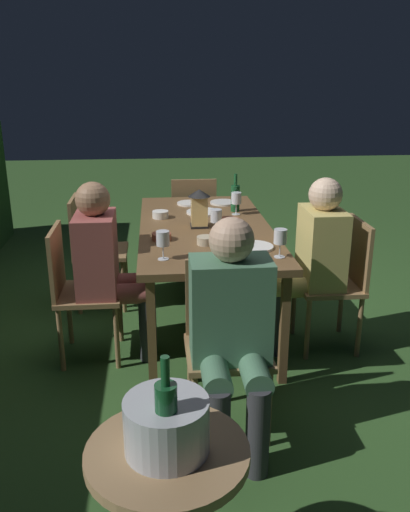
% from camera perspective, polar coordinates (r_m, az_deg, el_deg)
% --- Properties ---
extents(ground_plane, '(16.00, 16.00, 0.00)m').
position_cam_1_polar(ground_plane, '(4.03, 0.00, -7.01)').
color(ground_plane, '#2D5123').
extents(dining_table, '(1.85, 0.91, 0.74)m').
position_cam_1_polar(dining_table, '(3.78, 0.00, 2.42)').
color(dining_table, brown).
rests_on(dining_table, ground).
extents(chair_side_right_a, '(0.42, 0.40, 0.87)m').
position_cam_1_polar(chair_side_right_a, '(3.48, -13.37, -3.18)').
color(chair_side_right_a, '#937047').
rests_on(chair_side_right_a, ground).
extents(person_in_rust, '(0.38, 0.47, 1.15)m').
position_cam_1_polar(person_in_rust, '(3.40, -10.31, -0.73)').
color(person_in_rust, '#9E4C47').
rests_on(person_in_rust, ground).
extents(chair_head_near, '(0.40, 0.42, 0.87)m').
position_cam_1_polar(chair_head_near, '(2.77, 2.27, -8.57)').
color(chair_head_near, '#937047').
rests_on(chair_head_near, ground).
extents(person_in_green, '(0.48, 0.38, 1.15)m').
position_cam_1_polar(person_in_green, '(2.53, 2.89, -7.56)').
color(person_in_green, '#4C7A5B').
rests_on(person_in_green, ground).
extents(chair_head_far, '(0.40, 0.42, 0.87)m').
position_cam_1_polar(chair_head_far, '(4.96, -1.26, 4.02)').
color(chair_head_far, '#937047').
rests_on(chair_head_far, ground).
extents(chair_side_left_a, '(0.42, 0.40, 0.87)m').
position_cam_1_polar(chair_side_left_a, '(3.64, 14.02, -2.24)').
color(chair_side_left_a, '#937047').
rests_on(chair_side_left_a, ground).
extents(person_in_mustard, '(0.38, 0.47, 1.15)m').
position_cam_1_polar(person_in_mustard, '(3.53, 11.21, -0.07)').
color(person_in_mustard, tan).
rests_on(person_in_mustard, ground).
extents(chair_side_right_b, '(0.42, 0.40, 0.87)m').
position_cam_1_polar(chair_side_right_b, '(4.25, -11.94, 1.04)').
color(chair_side_right_b, '#937047').
rests_on(chair_side_right_b, ground).
extents(lantern_centerpiece, '(0.15, 0.15, 0.27)m').
position_cam_1_polar(lantern_centerpiece, '(3.71, -0.62, 5.32)').
color(lantern_centerpiece, black).
rests_on(lantern_centerpiece, dining_table).
extents(green_bottle_on_table, '(0.07, 0.07, 0.29)m').
position_cam_1_polar(green_bottle_on_table, '(4.16, 3.23, 6.24)').
color(green_bottle_on_table, '#195128').
rests_on(green_bottle_on_table, dining_table).
extents(wine_glass_a, '(0.08, 0.08, 0.17)m').
position_cam_1_polar(wine_glass_a, '(3.54, 1.19, 4.15)').
color(wine_glass_a, silver).
rests_on(wine_glass_a, dining_table).
extents(wine_glass_b, '(0.08, 0.08, 0.17)m').
position_cam_1_polar(wine_glass_b, '(3.12, 7.99, 1.92)').
color(wine_glass_b, silver).
rests_on(wine_glass_b, dining_table).
extents(wine_glass_c, '(0.08, 0.08, 0.17)m').
position_cam_1_polar(wine_glass_c, '(3.06, -4.50, 1.72)').
color(wine_glass_c, silver).
rests_on(wine_glass_c, dining_table).
extents(wine_glass_d, '(0.08, 0.08, 0.17)m').
position_cam_1_polar(wine_glass_d, '(2.93, 2.02, 0.98)').
color(wine_glass_d, silver).
rests_on(wine_glass_d, dining_table).
extents(wine_glass_e, '(0.08, 0.08, 0.17)m').
position_cam_1_polar(wine_glass_e, '(4.05, 3.34, 6.03)').
color(wine_glass_e, silver).
rests_on(wine_glass_e, dining_table).
extents(plate_a, '(0.20, 0.20, 0.01)m').
position_cam_1_polar(plate_a, '(4.40, -1.64, 5.61)').
color(plate_a, white).
rests_on(plate_a, dining_table).
extents(plate_b, '(0.26, 0.26, 0.01)m').
position_cam_1_polar(plate_b, '(4.12, -0.18, 4.69)').
color(plate_b, white).
rests_on(plate_b, dining_table).
extents(plate_c, '(0.24, 0.24, 0.01)m').
position_cam_1_polar(plate_c, '(3.30, 5.23, 0.99)').
color(plate_c, white).
rests_on(plate_c, dining_table).
extents(plate_d, '(0.22, 0.22, 0.01)m').
position_cam_1_polar(plate_d, '(4.42, 1.98, 5.69)').
color(plate_d, silver).
rests_on(plate_d, dining_table).
extents(bowl_olives, '(0.13, 0.13, 0.04)m').
position_cam_1_polar(bowl_olives, '(3.45, -4.63, 2.10)').
color(bowl_olives, '#9E5138').
rests_on(bowl_olives, dining_table).
extents(bowl_bread, '(0.11, 0.11, 0.05)m').
position_cam_1_polar(bowl_bread, '(3.35, 0.08, 1.69)').
color(bowl_bread, '#BCAD8E').
rests_on(bowl_bread, dining_table).
extents(bowl_salad, '(0.15, 0.15, 0.06)m').
position_cam_1_polar(bowl_salad, '(3.75, 2.57, 3.61)').
color(bowl_salad, '#9E5138').
rests_on(bowl_salad, dining_table).
extents(bowl_dip, '(0.12, 0.12, 0.05)m').
position_cam_1_polar(bowl_dip, '(3.98, -4.76, 4.44)').
color(bowl_dip, silver).
rests_on(bowl_dip, dining_table).
extents(side_table, '(0.51, 0.51, 0.68)m').
position_cam_1_polar(side_table, '(1.90, -3.85, -25.14)').
color(side_table, '#9E7A51').
rests_on(side_table, ground).
extents(ice_bucket, '(0.26, 0.26, 0.34)m').
position_cam_1_polar(ice_bucket, '(1.69, -4.11, -17.21)').
color(ice_bucket, '#B2B7BF').
rests_on(ice_bucket, side_table).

